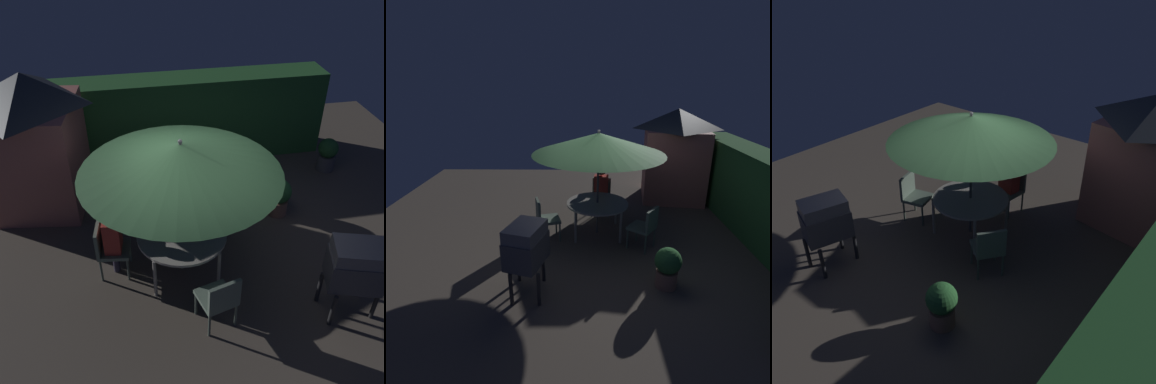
% 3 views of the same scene
% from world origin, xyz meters
% --- Properties ---
extents(ground_plane, '(11.00, 11.00, 0.00)m').
position_xyz_m(ground_plane, '(0.00, 0.00, 0.00)').
color(ground_plane, brown).
extents(hedge_backdrop, '(6.46, 0.79, 1.80)m').
position_xyz_m(hedge_backdrop, '(0.00, 3.50, 0.90)').
color(hedge_backdrop, '#28602D').
rests_on(hedge_backdrop, ground).
extents(garden_shed, '(1.78, 1.91, 2.52)m').
position_xyz_m(garden_shed, '(-2.57, 2.29, 1.28)').
color(garden_shed, '#B26B60').
rests_on(garden_shed, ground).
extents(patio_table, '(1.34, 1.34, 0.73)m').
position_xyz_m(patio_table, '(-0.36, 0.06, 0.68)').
color(patio_table, '#B2ADA3').
rests_on(patio_table, ground).
extents(patio_umbrella, '(2.75, 2.75, 2.30)m').
position_xyz_m(patio_umbrella, '(-0.36, 0.06, 2.02)').
color(patio_umbrella, '#4C4C51').
rests_on(patio_umbrella, ground).
extents(bbq_grill, '(0.81, 0.68, 1.20)m').
position_xyz_m(bbq_grill, '(1.76, -1.14, 0.85)').
color(bbq_grill, '#47474C').
rests_on(bbq_grill, ground).
extents(chair_near_shed, '(0.52, 0.52, 0.90)m').
position_xyz_m(chair_near_shed, '(-1.45, 0.20, 0.52)').
color(chair_near_shed, slate).
rests_on(chair_near_shed, ground).
extents(chair_far_side, '(0.57, 0.57, 0.90)m').
position_xyz_m(chair_far_side, '(-0.05, -1.07, 0.52)').
color(chair_far_side, slate).
rests_on(chair_far_side, ground).
extents(chair_toward_hedge, '(0.65, 0.65, 0.90)m').
position_xyz_m(chair_toward_hedge, '(0.34, 0.99, 0.52)').
color(chair_toward_hedge, slate).
rests_on(chair_toward_hedge, ground).
extents(potted_plant_by_shed, '(0.44, 0.44, 0.70)m').
position_xyz_m(potted_plant_by_shed, '(1.58, 1.12, 0.38)').
color(potted_plant_by_shed, '#936651').
rests_on(potted_plant_by_shed, ground).
extents(potted_plant_by_grill, '(0.41, 0.41, 0.71)m').
position_xyz_m(potted_plant_by_grill, '(3.09, 2.37, 0.37)').
color(potted_plant_by_grill, '#4C4C51').
rests_on(potted_plant_by_grill, ground).
extents(person_in_red, '(0.28, 0.37, 1.26)m').
position_xyz_m(person_in_red, '(-1.37, 0.19, 0.78)').
color(person_in_red, '#CC3D33').
rests_on(person_in_red, ground).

